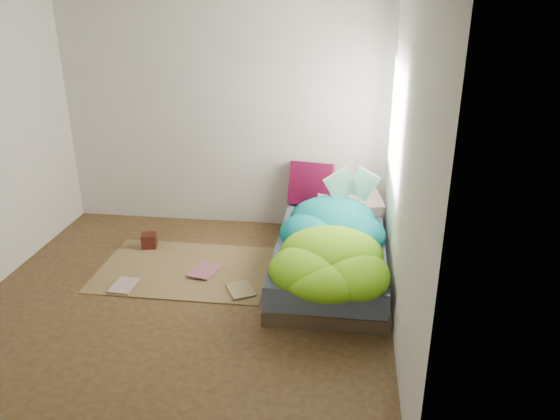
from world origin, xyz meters
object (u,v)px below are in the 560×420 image
Objects in this scene: bed at (330,254)px; open_book at (353,175)px; floor_book_b at (194,269)px; pillow_magenta at (311,184)px; floor_book_a at (114,285)px; wooden_box at (149,240)px.

open_book reaches higher than bed.
open_book reaches higher than floor_book_b.
bed is 1.30m from floor_book_b.
pillow_magenta is 1.03× the size of open_book.
floor_book_b is at bearing 34.06° from floor_book_a.
bed is at bearing -64.40° from pillow_magenta.
open_book is 3.06× the size of wooden_box.
open_book is at bearing -33.87° from pillow_magenta.
pillow_magenta is at bearing 107.04° from bed.
open_book is at bearing 5.64° from wooden_box.
pillow_magenta is at bearing 124.08° from open_book.
wooden_box is at bearing -151.34° from pillow_magenta.
floor_book_a is at bearing -167.76° from open_book.
pillow_magenta reaches higher than wooden_box.
bed is 0.80m from open_book.
floor_book_a is (-1.91, -0.56, -0.15)m from bed.
floor_book_b reaches higher than floor_book_a.
bed is at bearing 20.24° from floor_book_a.
floor_book_a is (-1.65, -1.39, -0.54)m from pillow_magenta.
bed reaches higher than floor_book_a.
floor_book_a is 0.91× the size of floor_book_b.
pillow_magenta is 1.54m from floor_book_b.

